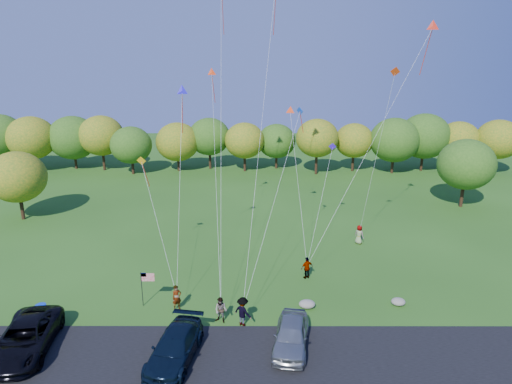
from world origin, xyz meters
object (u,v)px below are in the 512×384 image
at_px(minivan_silver, 291,335).
at_px(flyer_b, 221,310).
at_px(flyer_d, 307,268).
at_px(trash_barrel, 42,312).
at_px(flyer_a, 177,298).
at_px(flyer_c, 243,312).
at_px(minivan_dark, 25,338).
at_px(flyer_e, 359,235).
at_px(park_bench, 46,314).
at_px(minivan_navy, 175,348).

height_order(minivan_silver, flyer_b, flyer_b).
height_order(flyer_d, trash_barrel, flyer_d).
bearing_deg(flyer_b, minivan_silver, -9.26).
height_order(flyer_a, flyer_c, flyer_c).
distance_m(minivan_dark, flyer_a, 8.89).
xyz_separation_m(flyer_c, flyer_d, (4.59, 6.15, -0.09)).
height_order(flyer_c, flyer_e, flyer_c).
height_order(flyer_d, park_bench, flyer_d).
distance_m(minivan_dark, flyer_d, 18.82).
xyz_separation_m(flyer_a, flyer_c, (4.35, -1.79, 0.08)).
xyz_separation_m(flyer_b, flyer_e, (11.22, 12.30, 0.01)).
relative_size(flyer_c, park_bench, 1.11).
height_order(flyer_b, park_bench, flyer_b).
relative_size(minivan_dark, flyer_c, 3.18).
bearing_deg(flyer_b, minivan_navy, -97.96).
bearing_deg(flyer_b, park_bench, -157.85).
xyz_separation_m(flyer_c, trash_barrel, (-12.73, 0.73, -0.46)).
bearing_deg(flyer_b, flyer_a, 176.52).
bearing_deg(flyer_c, minivan_navy, 79.21).
height_order(flyer_c, trash_barrel, flyer_c).
relative_size(flyer_c, flyer_d, 1.11).
distance_m(flyer_b, park_bench, 10.98).
distance_m(minivan_dark, trash_barrel, 3.44).
height_order(minivan_dark, trash_barrel, minivan_dark).
xyz_separation_m(minivan_dark, park_bench, (-0.28, 3.06, -0.39)).
bearing_deg(minivan_silver, flyer_c, 150.05).
distance_m(minivan_silver, flyer_c, 3.62).
height_order(minivan_navy, flyer_c, flyer_c).
distance_m(minivan_navy, trash_barrel, 10.04).
height_order(park_bench, trash_barrel, trash_barrel).
bearing_deg(flyer_c, flyer_b, 22.32).
xyz_separation_m(minivan_dark, trash_barrel, (-0.67, 3.34, -0.41)).
distance_m(minivan_silver, park_bench, 15.40).
bearing_deg(trash_barrel, minivan_navy, -24.37).
bearing_deg(minivan_navy, flyer_c, 53.07).
xyz_separation_m(minivan_dark, flyer_b, (10.69, 2.94, -0.05)).
height_order(minivan_dark, minivan_navy, minivan_dark).
height_order(flyer_a, flyer_b, flyer_a).
bearing_deg(minivan_navy, minivan_dark, -175.87).
distance_m(minivan_navy, minivan_silver, 6.49).
distance_m(flyer_c, trash_barrel, 12.76).
bearing_deg(flyer_b, flyer_c, 9.45).
xyz_separation_m(minivan_navy, flyer_c, (3.59, 3.41, 0.11)).
xyz_separation_m(flyer_b, flyer_c, (1.37, -0.32, 0.10)).
relative_size(flyer_c, trash_barrel, 1.96).
relative_size(minivan_navy, minivan_silver, 1.14).
distance_m(flyer_a, flyer_b, 3.32).
bearing_deg(flyer_c, flyer_a, 13.21).
distance_m(minivan_dark, flyer_c, 12.34).
height_order(flyer_e, trash_barrel, flyer_e).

